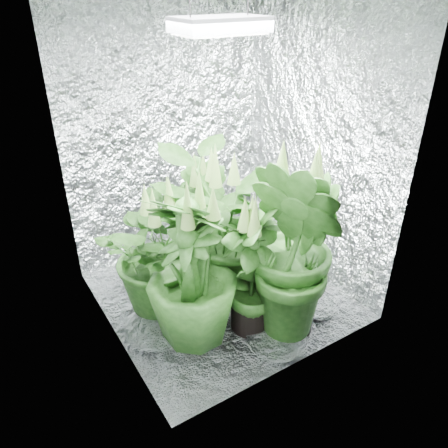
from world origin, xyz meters
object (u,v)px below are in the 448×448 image
object	(u,v)px
plant_e	(226,229)
plant_g	(296,250)
grow_lamp	(220,25)
circulation_fan	(258,234)
plant_c	(205,218)
plant_a	(160,252)
plant_b	(188,245)
plant_f	(252,268)
plant_d	(192,271)

from	to	relation	value
plant_e	plant_g	size ratio (longest dim) A/B	0.91
grow_lamp	circulation_fan	size ratio (longest dim) A/B	1.39
plant_c	plant_g	distance (m)	0.97
plant_e	plant_a	bearing A→B (deg)	165.00
grow_lamp	plant_b	xyz separation A→B (m)	(-0.17, 0.16, -1.41)
grow_lamp	plant_f	size ratio (longest dim) A/B	0.49
plant_e	plant_g	bearing A→B (deg)	-71.94
plant_f	plant_g	world-z (taller)	plant_g
plant_a	plant_e	xyz separation A→B (m)	(0.44, -0.12, 0.09)
plant_a	plant_f	distance (m)	0.64
circulation_fan	plant_f	bearing A→B (deg)	-151.76
plant_b	circulation_fan	size ratio (longest dim) A/B	2.55
grow_lamp	plant_f	distance (m)	1.41
plant_g	circulation_fan	bearing A→B (deg)	66.36
plant_e	plant_g	distance (m)	0.55
plant_c	plant_f	size ratio (longest dim) A/B	0.91
plant_c	circulation_fan	bearing A→B (deg)	-5.60
plant_d	plant_f	world-z (taller)	plant_d
plant_a	plant_c	distance (m)	0.61
plant_a	plant_g	size ratio (longest dim) A/B	0.77
plant_a	plant_c	size ratio (longest dim) A/B	1.08
circulation_fan	plant_a	bearing A→B (deg)	171.64
plant_a	plant_b	world-z (taller)	plant_a
plant_a	circulation_fan	size ratio (longest dim) A/B	2.78
plant_f	plant_g	bearing A→B (deg)	-34.45
plant_f	plant_e	bearing A→B (deg)	83.61
plant_b	circulation_fan	xyz separation A→B (m)	(0.77, 0.22, -0.26)
plant_b	plant_e	xyz separation A→B (m)	(0.21, -0.16, 0.14)
plant_a	plant_c	xyz separation A→B (m)	(0.52, 0.31, -0.04)
plant_a	circulation_fan	distance (m)	1.09
plant_d	plant_e	world-z (taller)	plant_e
plant_b	plant_d	world-z (taller)	plant_d
plant_e	plant_f	distance (m)	0.39
plant_b	plant_f	bearing A→B (deg)	-72.74
plant_c	plant_b	bearing A→B (deg)	-137.04
grow_lamp	plant_g	world-z (taller)	grow_lamp
plant_c	plant_f	world-z (taller)	plant_f
plant_a	plant_f	xyz separation A→B (m)	(0.40, -0.49, 0.01)
grow_lamp	plant_b	bearing A→B (deg)	138.12
plant_f	plant_g	xyz separation A→B (m)	(0.21, -0.14, 0.15)
plant_b	plant_e	distance (m)	0.30
plant_a	plant_g	xyz separation A→B (m)	(0.61, -0.64, 0.15)
plant_c	grow_lamp	bearing A→B (deg)	-105.13
plant_f	circulation_fan	xyz separation A→B (m)	(0.61, 0.76, -0.31)
grow_lamp	circulation_fan	world-z (taller)	grow_lamp
plant_a	circulation_fan	bearing A→B (deg)	14.74
plant_g	circulation_fan	xyz separation A→B (m)	(0.40, 0.90, -0.46)
plant_d	plant_e	bearing A→B (deg)	33.04
grow_lamp	plant_d	bearing A→B (deg)	-143.63
plant_f	grow_lamp	bearing A→B (deg)	89.13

